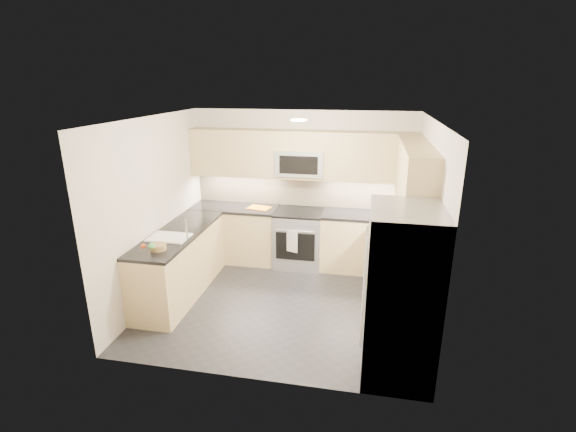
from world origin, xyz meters
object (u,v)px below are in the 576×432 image
(utensil_bowl, at_px, (395,212))
(microwave, at_px, (301,163))
(refrigerator, at_px, (401,294))
(cutting_board, at_px, (259,208))
(fruit_basket, at_px, (158,247))
(gas_range, at_px, (299,239))

(utensil_bowl, bearing_deg, microwave, 175.11)
(microwave, relative_size, utensil_bowl, 2.79)
(microwave, distance_m, refrigerator, 3.04)
(microwave, relative_size, cutting_board, 2.12)
(cutting_board, bearing_deg, refrigerator, -49.13)
(cutting_board, xyz_separation_m, fruit_basket, (-0.78, -1.95, 0.03))
(gas_range, height_order, fruit_basket, fruit_basket)
(cutting_board, height_order, fruit_basket, fruit_basket)
(microwave, distance_m, fruit_basket, 2.61)
(microwave, bearing_deg, cutting_board, -171.19)
(gas_range, xyz_separation_m, fruit_basket, (-1.45, -1.92, 0.52))
(utensil_bowl, bearing_deg, fruit_basket, -146.86)
(utensil_bowl, bearing_deg, gas_range, 179.90)
(refrigerator, relative_size, utensil_bowl, 6.62)
(gas_range, height_order, microwave, microwave)
(gas_range, bearing_deg, fruit_basket, -126.99)
(cutting_board, bearing_deg, gas_range, -1.86)
(gas_range, relative_size, utensil_bowl, 3.35)
(gas_range, bearing_deg, utensil_bowl, -0.10)
(gas_range, distance_m, cutting_board, 0.83)
(refrigerator, bearing_deg, utensil_bowl, 88.98)
(utensil_bowl, relative_size, cutting_board, 0.76)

